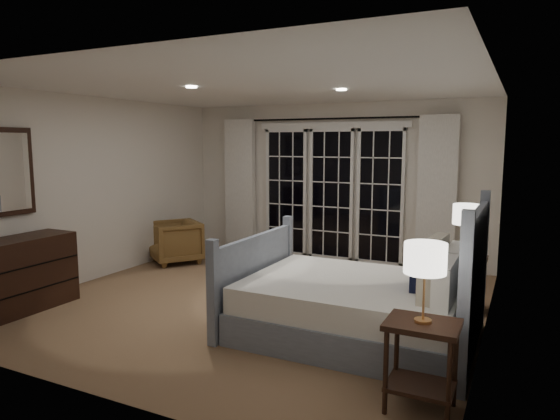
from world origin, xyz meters
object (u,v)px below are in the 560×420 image
at_px(lamp_right, 467,215).
at_px(lamp_left, 425,259).
at_px(armchair, 175,242).
at_px(bed, 360,304).
at_px(nightstand_right, 464,275).
at_px(dresser, 21,274).
at_px(nightstand_left, 422,352).

bearing_deg(lamp_right, lamp_left, -90.52).
bearing_deg(armchair, lamp_right, 31.03).
bearing_deg(bed, nightstand_right, 57.66).
bearing_deg(bed, armchair, 154.85).
bearing_deg(armchair, dresser, -57.01).
bearing_deg(nightstand_right, bed, -122.34).
relative_size(lamp_right, armchair, 0.81).
relative_size(armchair, dresser, 0.62).
relative_size(nightstand_left, dresser, 0.55).
distance_m(bed, dresser, 3.76).
distance_m(lamp_left, lamp_right, 2.40).
relative_size(bed, nightstand_left, 3.46).
xyz_separation_m(nightstand_left, nightstand_right, (0.02, 2.40, -0.02)).
distance_m(bed, nightstand_right, 1.52).
relative_size(bed, dresser, 1.92).
relative_size(nightstand_right, lamp_right, 1.04).
distance_m(bed, armchair, 3.88).
bearing_deg(lamp_left, nightstand_right, 89.48).
xyz_separation_m(nightstand_right, armchair, (-4.33, 0.37, -0.07)).
bearing_deg(nightstand_left, armchair, 147.29).
height_order(nightstand_right, dresser, dresser).
bearing_deg(lamp_right, nightstand_right, 0.00).
xyz_separation_m(bed, armchair, (-3.52, 1.65, 0.00)).
bearing_deg(nightstand_left, dresser, 177.64).
bearing_deg(bed, lamp_left, -54.65).
height_order(nightstand_left, lamp_left, lamp_left).
distance_m(bed, lamp_left, 1.57).
height_order(lamp_left, dresser, lamp_left).
relative_size(nightstand_left, armchair, 0.89).
relative_size(nightstand_right, lamp_left, 1.10).
relative_size(lamp_right, dresser, 0.51).
distance_m(nightstand_right, armchair, 4.34).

